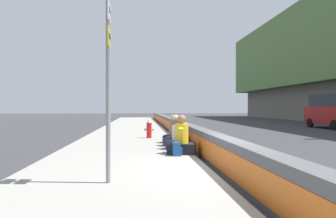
{
  "coord_description": "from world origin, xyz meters",
  "views": [
    {
      "loc": [
        -7.9,
        2.11,
        1.6
      ],
      "look_at": [
        6.73,
        0.88,
        1.51
      ],
      "focal_mm": 36.03,
      "sensor_mm": 36.0,
      "label": 1
    }
  ],
  "objects_px": {
    "seated_person_middle": "(177,139)",
    "seated_person_foreground": "(182,141)",
    "seated_person_rear": "(176,136)",
    "route_sign_post": "(108,75)",
    "parked_car_fourth": "(334,110)",
    "seated_person_far": "(174,134)",
    "fire_hydrant": "(149,128)",
    "backpack": "(177,149)"
  },
  "relations": [
    {
      "from": "seated_person_foreground",
      "to": "seated_person_rear",
      "type": "height_order",
      "value": "seated_person_foreground"
    },
    {
      "from": "fire_hydrant",
      "to": "seated_person_rear",
      "type": "relative_size",
      "value": 0.76
    },
    {
      "from": "seated_person_rear",
      "to": "seated_person_far",
      "type": "distance_m",
      "value": 1.07
    },
    {
      "from": "seated_person_middle",
      "to": "parked_car_fourth",
      "type": "relative_size",
      "value": 0.21
    },
    {
      "from": "route_sign_post",
      "to": "seated_person_middle",
      "type": "relative_size",
      "value": 3.33
    },
    {
      "from": "seated_person_foreground",
      "to": "route_sign_post",
      "type": "bearing_deg",
      "value": 154.06
    },
    {
      "from": "seated_person_foreground",
      "to": "seated_person_far",
      "type": "relative_size",
      "value": 1.07
    },
    {
      "from": "seated_person_foreground",
      "to": "backpack",
      "type": "height_order",
      "value": "seated_person_foreground"
    },
    {
      "from": "seated_person_rear",
      "to": "seated_person_middle",
      "type": "bearing_deg",
      "value": 176.55
    },
    {
      "from": "parked_car_fourth",
      "to": "seated_person_rear",
      "type": "bearing_deg",
      "value": 130.7
    },
    {
      "from": "seated_person_foreground",
      "to": "seated_person_middle",
      "type": "distance_m",
      "value": 1.17
    },
    {
      "from": "parked_car_fourth",
      "to": "seated_person_far",
      "type": "bearing_deg",
      "value": 127.91
    },
    {
      "from": "route_sign_post",
      "to": "seated_person_far",
      "type": "distance_m",
      "value": 7.64
    },
    {
      "from": "route_sign_post",
      "to": "seated_person_far",
      "type": "xyz_separation_m",
      "value": [
        7.17,
        -1.99,
        -1.72
      ]
    },
    {
      "from": "seated_person_foreground",
      "to": "fire_hydrant",
      "type": "bearing_deg",
      "value": 9.15
    },
    {
      "from": "seated_person_foreground",
      "to": "seated_person_rear",
      "type": "xyz_separation_m",
      "value": [
        2.17,
        -0.05,
        -0.02
      ]
    },
    {
      "from": "parked_car_fourth",
      "to": "seated_person_middle",
      "type": "bearing_deg",
      "value": 133.03
    },
    {
      "from": "route_sign_post",
      "to": "backpack",
      "type": "relative_size",
      "value": 9.0
    },
    {
      "from": "fire_hydrant",
      "to": "backpack",
      "type": "distance_m",
      "value": 5.91
    },
    {
      "from": "seated_person_middle",
      "to": "seated_person_rear",
      "type": "relative_size",
      "value": 0.93
    },
    {
      "from": "fire_hydrant",
      "to": "seated_person_foreground",
      "type": "relative_size",
      "value": 0.72
    },
    {
      "from": "backpack",
      "to": "parked_car_fourth",
      "type": "xyz_separation_m",
      "value": [
        13.77,
        -13.21,
        1.02
      ]
    },
    {
      "from": "route_sign_post",
      "to": "parked_car_fourth",
      "type": "distance_m",
      "value": 22.82
    },
    {
      "from": "fire_hydrant",
      "to": "backpack",
      "type": "xyz_separation_m",
      "value": [
        -5.87,
        -0.67,
        -0.25
      ]
    },
    {
      "from": "seated_person_foreground",
      "to": "seated_person_middle",
      "type": "height_order",
      "value": "seated_person_foreground"
    },
    {
      "from": "seated_person_middle",
      "to": "seated_person_rear",
      "type": "height_order",
      "value": "seated_person_rear"
    },
    {
      "from": "route_sign_post",
      "to": "fire_hydrant",
      "type": "height_order",
      "value": "route_sign_post"
    },
    {
      "from": "fire_hydrant",
      "to": "seated_person_middle",
      "type": "height_order",
      "value": "seated_person_middle"
    },
    {
      "from": "fire_hydrant",
      "to": "route_sign_post",
      "type": "bearing_deg",
      "value": 173.65
    },
    {
      "from": "fire_hydrant",
      "to": "backpack",
      "type": "bearing_deg",
      "value": -173.53
    },
    {
      "from": "seated_person_rear",
      "to": "seated_person_far",
      "type": "bearing_deg",
      "value": -1.07
    },
    {
      "from": "fire_hydrant",
      "to": "seated_person_middle",
      "type": "xyz_separation_m",
      "value": [
        -4.25,
        -0.87,
        -0.11
      ]
    },
    {
      "from": "seated_person_middle",
      "to": "seated_person_far",
      "type": "xyz_separation_m",
      "value": [
        2.08,
        -0.08,
        0.02
      ]
    },
    {
      "from": "backpack",
      "to": "seated_person_rear",
      "type": "bearing_deg",
      "value": -5.67
    },
    {
      "from": "seated_person_middle",
      "to": "seated_person_foreground",
      "type": "bearing_deg",
      "value": -179.69
    },
    {
      "from": "route_sign_post",
      "to": "seated_person_middle",
      "type": "height_order",
      "value": "route_sign_post"
    },
    {
      "from": "seated_person_far",
      "to": "parked_car_fourth",
      "type": "distance_m",
      "value": 16.41
    },
    {
      "from": "route_sign_post",
      "to": "seated_person_foreground",
      "type": "distance_m",
      "value": 4.69
    },
    {
      "from": "route_sign_post",
      "to": "seated_person_middle",
      "type": "distance_m",
      "value": 5.71
    },
    {
      "from": "backpack",
      "to": "parked_car_fourth",
      "type": "height_order",
      "value": "parked_car_fourth"
    },
    {
      "from": "seated_person_foreground",
      "to": "seated_person_rear",
      "type": "distance_m",
      "value": 2.17
    },
    {
      "from": "route_sign_post",
      "to": "fire_hydrant",
      "type": "distance_m",
      "value": 9.54
    }
  ]
}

